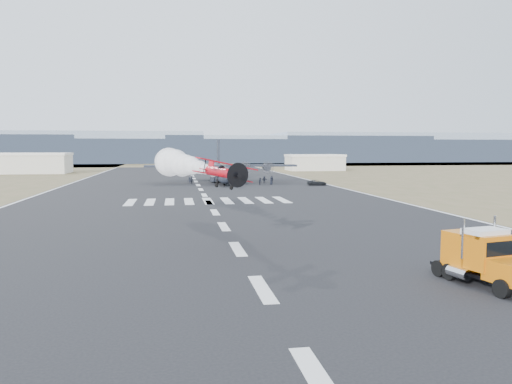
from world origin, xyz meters
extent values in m
plane|color=black|center=(0.00, 0.00, 0.00)|extent=(500.00, 500.00, 0.00)
cube|color=brown|center=(0.00, 230.00, 0.00)|extent=(500.00, 80.00, 0.00)
cube|color=#8090A3|center=(-65.00, 260.00, 8.50)|extent=(150.00, 50.00, 17.00)
cube|color=#8090A3|center=(0.00, 260.00, 6.50)|extent=(150.00, 50.00, 13.00)
cube|color=#8090A3|center=(65.00, 260.00, 7.50)|extent=(150.00, 50.00, 15.00)
cube|color=#8090A3|center=(130.00, 260.00, 8.50)|extent=(150.00, 50.00, 17.00)
cube|color=#8090A3|center=(195.00, 260.00, 6.50)|extent=(150.00, 50.00, 13.00)
cube|color=beige|center=(-52.00, 145.00, 3.00)|extent=(24.00, 14.00, 6.00)
cube|color=white|center=(-52.00, 145.00, 6.30)|extent=(24.50, 14.50, 0.80)
cube|color=beige|center=(46.00, 150.00, 2.60)|extent=(20.00, 12.00, 5.20)
cube|color=white|center=(46.00, 150.00, 5.50)|extent=(20.50, 12.50, 0.80)
cube|color=black|center=(13.46, -0.48, 0.54)|extent=(2.41, 6.72, 0.24)
cube|color=#BE770B|center=(14.06, -3.35, 1.32)|extent=(2.68, 2.75, 1.27)
cube|color=#BE770B|center=(13.70, -1.63, 2.15)|extent=(2.75, 2.22, 2.15)
cube|color=black|center=(13.87, -2.44, 2.49)|extent=(2.13, 0.55, 0.88)
cube|color=silver|center=(13.64, -1.34, 3.27)|extent=(2.71, 2.03, 0.49)
cube|color=#BE770B|center=(13.34, 0.09, 1.85)|extent=(2.79, 2.41, 2.54)
cylinder|color=black|center=(13.04, -3.96, 0.54)|extent=(0.60, 1.13, 1.07)
cylinder|color=black|center=(12.20, 0.05, 0.54)|extent=(0.60, 1.13, 1.07)
cylinder|color=black|center=(14.40, 0.51, 0.54)|extent=(0.60, 1.13, 1.07)
cylinder|color=black|center=(12.00, 1.01, 0.54)|extent=(0.60, 1.13, 1.07)
cylinder|color=black|center=(14.20, 1.46, 0.54)|extent=(0.60, 1.13, 1.07)
cylinder|color=red|center=(-1.13, 13.47, 6.35)|extent=(1.81, 4.70, 0.83)
sphere|color=black|center=(-1.17, 13.65, 6.68)|extent=(0.65, 0.65, 0.65)
cylinder|color=black|center=(-0.65, 11.30, 6.35)|extent=(1.02, 0.74, 0.93)
cylinder|color=black|center=(-0.58, 10.98, 6.35)|extent=(1.99, 0.47, 2.04)
cube|color=red|center=(-1.05, 13.11, 6.03)|extent=(5.53, 2.08, 1.20)
cube|color=red|center=(-0.99, 12.83, 7.14)|extent=(5.71, 2.12, 1.23)
cube|color=red|center=(-1.59, 15.54, 6.82)|extent=(0.27, 0.83, 0.93)
cube|color=red|center=(-1.59, 15.54, 6.35)|extent=(1.95, 1.03, 0.07)
cylinder|color=black|center=(-1.69, 12.58, 5.24)|extent=(0.20, 0.42, 0.41)
cylinder|color=black|center=(-0.25, 12.90, 5.24)|extent=(0.20, 0.42, 0.41)
sphere|color=white|center=(-1.63, 15.72, 6.35)|extent=(0.65, 0.65, 0.65)
sphere|color=white|center=(-2.11, 17.89, 6.38)|extent=(0.98, 0.98, 0.98)
sphere|color=white|center=(-2.59, 20.06, 6.41)|extent=(1.31, 1.31, 1.31)
sphere|color=white|center=(-3.07, 22.23, 6.44)|extent=(1.63, 1.63, 1.63)
sphere|color=white|center=(-3.55, 24.39, 6.46)|extent=(1.96, 1.96, 1.96)
sphere|color=white|center=(-4.03, 26.56, 6.49)|extent=(2.29, 2.29, 2.29)
sphere|color=white|center=(-4.51, 28.73, 6.52)|extent=(2.62, 2.62, 2.62)
sphere|color=white|center=(-4.99, 30.90, 6.55)|extent=(2.95, 2.95, 2.95)
sphere|color=white|center=(-5.47, 33.06, 6.58)|extent=(3.28, 3.28, 3.28)
sphere|color=white|center=(-5.95, 35.23, 6.60)|extent=(3.61, 3.61, 3.61)
cylinder|color=#202230|center=(5.98, 91.76, 2.36)|extent=(4.19, 25.53, 3.64)
sphere|color=#202230|center=(5.70, 79.03, 2.36)|extent=(3.64, 3.64, 3.64)
cone|color=#202230|center=(6.26, 104.48, 2.36)|extent=(3.76, 5.53, 3.64)
cube|color=#202230|center=(5.96, 90.85, 4.09)|extent=(36.44, 4.62, 0.45)
cylinder|color=#202230|center=(-4.95, 90.63, 3.64)|extent=(1.71, 3.49, 1.64)
cylinder|color=#3F3F44|center=(-4.99, 88.82, 3.64)|extent=(3.09, 0.11, 3.09)
cylinder|color=#202230|center=(0.50, 90.51, 3.64)|extent=(1.71, 3.49, 1.64)
cylinder|color=#3F3F44|center=(0.46, 88.70, 3.64)|extent=(3.09, 0.11, 3.09)
cylinder|color=#202230|center=(11.41, 90.27, 3.64)|extent=(1.71, 3.49, 1.64)
cylinder|color=#3F3F44|center=(11.37, 88.46, 3.64)|extent=(3.09, 0.11, 3.09)
cylinder|color=#202230|center=(16.86, 90.15, 3.64)|extent=(1.71, 3.49, 1.64)
cylinder|color=#3F3F44|center=(16.82, 88.34, 3.64)|extent=(3.09, 0.11, 3.09)
cube|color=#202230|center=(6.22, 102.66, 6.91)|extent=(0.64, 4.10, 7.27)
cube|color=#202230|center=(6.23, 103.12, 3.09)|extent=(12.78, 3.01, 0.32)
cube|color=#202230|center=(4.00, 92.71, 1.00)|extent=(1.21, 5.48, 1.45)
cylinder|color=black|center=(4.00, 92.71, 0.50)|extent=(0.48, 1.01, 1.00)
cube|color=#202230|center=(8.00, 92.62, 1.00)|extent=(1.21, 5.48, 1.45)
cylinder|color=black|center=(8.00, 92.62, 0.50)|extent=(0.48, 1.01, 1.00)
cylinder|color=black|center=(5.76, 81.76, 0.41)|extent=(0.38, 0.83, 0.82)
imported|color=black|center=(26.35, 79.11, 0.61)|extent=(4.58, 2.45, 1.22)
imported|color=black|center=(4.05, 88.44, 0.83)|extent=(0.72, 0.76, 1.66)
imported|color=black|center=(13.96, 82.31, 0.81)|extent=(0.53, 0.82, 1.63)
imported|color=black|center=(-1.78, 88.63, 0.78)|extent=(1.10, 0.71, 1.56)
imported|color=black|center=(17.29, 85.45, 0.92)|extent=(1.11, 1.19, 1.85)
imported|color=black|center=(16.59, 82.88, 0.88)|extent=(0.57, 0.89, 1.77)
imported|color=black|center=(15.96, 88.19, 0.80)|extent=(1.37, 1.42, 1.61)
imported|color=black|center=(11.35, 89.13, 0.84)|extent=(0.79, 0.80, 1.69)
imported|color=black|center=(-1.17, 88.61, 0.93)|extent=(0.99, 1.06, 1.86)
camera|label=1|loc=(-5.07, -28.88, 8.48)|focal=35.00mm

